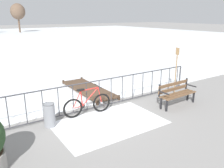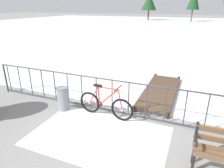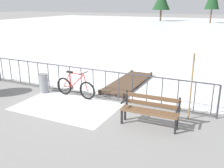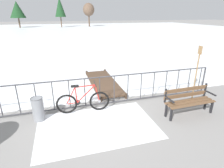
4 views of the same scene
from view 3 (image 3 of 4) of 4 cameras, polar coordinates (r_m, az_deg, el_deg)
The scene contains 10 objects.
ground_plane at distance 9.64m, azimuth -5.43°, elevation -2.67°, with size 160.00×160.00×0.00m, color gray.
frozen_pond at distance 36.57m, azimuth 18.58°, elevation 11.42°, with size 80.00×56.00×0.03m, color white.
snow_patch at distance 8.76m, azimuth -10.08°, elevation -4.95°, with size 3.33×2.14×0.01m, color white.
railing_fence at distance 9.46m, azimuth -5.53°, elevation 0.52°, with size 9.06×0.06×1.07m.
bicycle_near_railing at distance 9.50m, azimuth -8.15°, elevation -0.72°, with size 1.71×0.52×0.97m.
park_bench at distance 7.27m, azimuth 8.49°, elevation -5.34°, with size 1.62×0.53×0.89m.
trash_bin at distance 10.20m, azimuth -14.91°, elevation 0.15°, with size 0.35×0.35×0.73m.
oar_upright at distance 7.69m, azimuth 17.24°, elevation 0.29°, with size 0.04×0.16×1.98m.
wooden_dock at distance 10.90m, azimuth 3.62°, elevation 0.44°, with size 1.10×3.41×0.20m.
tree_far_west at distance 51.71m, azimuth 10.93°, elevation 17.78°, with size 3.33×3.33×5.62m.
Camera 3 is at (4.73, -7.72, 3.30)m, focal length 41.23 mm.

